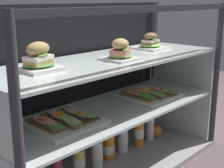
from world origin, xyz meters
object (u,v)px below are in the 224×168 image
at_px(plated_roll_sandwich_mid_left, 120,52).
at_px(juice_bottle_front_second, 150,128).
at_px(juice_bottle_tucked_behind, 139,132).
at_px(orange_fruit_beside_bottles, 156,131).
at_px(open_sandwich_tray_near_right_corner, 149,94).
at_px(juice_bottle_front_right_end, 109,146).
at_px(plated_roll_sandwich_center, 151,43).
at_px(juice_bottle_back_left, 97,153).
at_px(juice_bottle_back_center, 123,137).
at_px(plated_roll_sandwich_near_right_corner, 39,59).
at_px(open_sandwich_tray_far_left, 63,120).
at_px(juice_bottle_front_middle, 79,160).

relative_size(plated_roll_sandwich_mid_left, juice_bottle_front_second, 0.80).
relative_size(juice_bottle_tucked_behind, orange_fruit_beside_bottles, 2.85).
relative_size(open_sandwich_tray_near_right_corner, juice_bottle_front_right_end, 1.68).
distance_m(plated_roll_sandwich_mid_left, plated_roll_sandwich_center, 0.44).
distance_m(juice_bottle_back_left, orange_fruit_beside_bottles, 0.59).
height_order(plated_roll_sandwich_center, juice_bottle_back_center, plated_roll_sandwich_center).
height_order(juice_bottle_tucked_behind, juice_bottle_front_second, juice_bottle_tucked_behind).
bearing_deg(plated_roll_sandwich_near_right_corner, plated_roll_sandwich_center, 1.74).
xyz_separation_m(open_sandwich_tray_far_left, juice_bottle_back_left, (0.27, 0.05, -0.29)).
bearing_deg(open_sandwich_tray_far_left, plated_roll_sandwich_mid_left, -12.55).
distance_m(juice_bottle_back_center, juice_bottle_front_second, 0.26).
xyz_separation_m(juice_bottle_back_left, juice_bottle_front_right_end, (0.12, 0.03, -0.01)).
bearing_deg(juice_bottle_front_middle, juice_bottle_front_second, -0.86).
distance_m(plated_roll_sandwich_near_right_corner, juice_bottle_front_middle, 0.65).
distance_m(juice_bottle_front_right_end, juice_bottle_back_center, 0.12).
relative_size(juice_bottle_back_left, juice_bottle_back_center, 0.86).
xyz_separation_m(plated_roll_sandwich_near_right_corner, open_sandwich_tray_near_right_corner, (0.76, -0.04, -0.31)).
xyz_separation_m(juice_bottle_back_left, orange_fruit_beside_bottles, (0.58, 0.01, -0.05)).
xyz_separation_m(plated_roll_sandwich_near_right_corner, plated_roll_sandwich_center, (0.86, 0.03, -0.01)).
height_order(open_sandwich_tray_far_left, orange_fruit_beside_bottles, open_sandwich_tray_far_left).
distance_m(juice_bottle_back_left, juice_bottle_back_center, 0.25).
bearing_deg(juice_bottle_front_middle, juice_bottle_back_center, 0.73).
bearing_deg(juice_bottle_tucked_behind, juice_bottle_back_center, 170.95).
xyz_separation_m(plated_roll_sandwich_near_right_corner, plated_roll_sandwich_mid_left, (0.43, -0.09, -0.01)).
height_order(plated_roll_sandwich_mid_left, juice_bottle_front_right_end, plated_roll_sandwich_mid_left).
bearing_deg(open_sandwich_tray_far_left, juice_bottle_back_center, 7.22).
height_order(juice_bottle_back_center, orange_fruit_beside_bottles, juice_bottle_back_center).
relative_size(juice_bottle_back_center, juice_bottle_tucked_behind, 1.02).
bearing_deg(plated_roll_sandwich_center, juice_bottle_back_left, 179.76).
bearing_deg(plated_roll_sandwich_near_right_corner, juice_bottle_back_left, 4.26).
xyz_separation_m(open_sandwich_tray_far_left, open_sandwich_tray_near_right_corner, (0.65, -0.03, -0.00)).
height_order(juice_bottle_front_middle, juice_bottle_back_left, same).
xyz_separation_m(juice_bottle_back_center, orange_fruit_beside_bottles, (0.34, -0.01, -0.05)).
bearing_deg(plated_roll_sandwich_near_right_corner, plated_roll_sandwich_mid_left, -11.93).
xyz_separation_m(juice_bottle_front_middle, orange_fruit_beside_bottles, (0.71, -0.01, -0.04)).
relative_size(juice_bottle_back_left, juice_bottle_front_second, 0.96).
distance_m(open_sandwich_tray_near_right_corner, juice_bottle_front_middle, 0.59).
bearing_deg(juice_bottle_front_second, plated_roll_sandwich_near_right_corner, -177.94).
bearing_deg(juice_bottle_front_right_end, juice_bottle_back_left, -167.99).
distance_m(plated_roll_sandwich_center, open_sandwich_tray_near_right_corner, 0.32).
relative_size(juice_bottle_front_middle, juice_bottle_back_center, 0.86).
bearing_deg(orange_fruit_beside_bottles, juice_bottle_back_center, 177.95).
relative_size(juice_bottle_back_center, orange_fruit_beside_bottles, 2.90).
height_order(open_sandwich_tray_far_left, juice_bottle_back_left, open_sandwich_tray_far_left).
bearing_deg(orange_fruit_beside_bottles, juice_bottle_tucked_behind, -177.27).
xyz_separation_m(juice_bottle_back_left, juice_bottle_front_second, (0.51, 0.00, -0.00)).
bearing_deg(juice_bottle_front_second, open_sandwich_tray_near_right_corner, -148.73).
distance_m(juice_bottle_front_middle, orange_fruit_beside_bottles, 0.71).
distance_m(plated_roll_sandwich_mid_left, juice_bottle_back_center, 0.63).
bearing_deg(juice_bottle_front_middle, orange_fruit_beside_bottles, -0.59).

